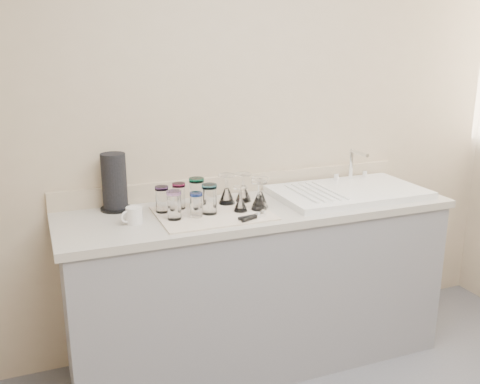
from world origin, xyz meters
name	(u,v)px	position (x,y,z in m)	size (l,w,h in m)	color
room_envelope	(426,103)	(0.00, 0.00, 1.56)	(3.54, 3.50, 2.52)	#535358
counter_unit	(257,284)	(0.00, 1.20, 0.45)	(2.06, 0.62, 0.90)	gray
sink_unit	(348,191)	(0.55, 1.20, 0.92)	(0.82, 0.50, 0.22)	white
dish_towel	(213,213)	(-0.26, 1.15, 0.90)	(0.55, 0.42, 0.01)	silver
tumbler_teal	(162,199)	(-0.50, 1.25, 0.97)	(0.07, 0.07, 0.13)	white
tumbler_cyan	(179,196)	(-0.40, 1.28, 0.97)	(0.07, 0.07, 0.13)	white
tumbler_purple	(197,193)	(-0.31, 1.27, 0.99)	(0.08, 0.08, 0.15)	white
tumbler_magenta	(174,205)	(-0.47, 1.12, 0.98)	(0.07, 0.07, 0.14)	white
tumbler_blue	(196,205)	(-0.36, 1.12, 0.97)	(0.06, 0.06, 0.12)	white
tumbler_lavender	(210,199)	(-0.28, 1.14, 0.98)	(0.08, 0.08, 0.15)	white
goblet_back_left	(227,194)	(-0.15, 1.27, 0.96)	(0.09, 0.09, 0.16)	white
goblet_back_right	(243,192)	(-0.05, 1.28, 0.96)	(0.08, 0.08, 0.15)	white
goblet_front_left	(241,203)	(-0.13, 1.13, 0.95)	(0.07, 0.07, 0.13)	white
goblet_front_right	(259,200)	(-0.03, 1.12, 0.96)	(0.08, 0.08, 0.14)	white
goblet_extra	(260,197)	(-0.01, 1.15, 0.96)	(0.09, 0.09, 0.15)	white
can_opener	(253,217)	(-0.12, 0.99, 0.92)	(0.15, 0.08, 0.02)	silver
white_mug	(134,215)	(-0.66, 1.16, 0.94)	(0.12, 0.10, 0.08)	silver
paper_towel_roll	(114,183)	(-0.70, 1.40, 1.04)	(0.16, 0.16, 0.29)	black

